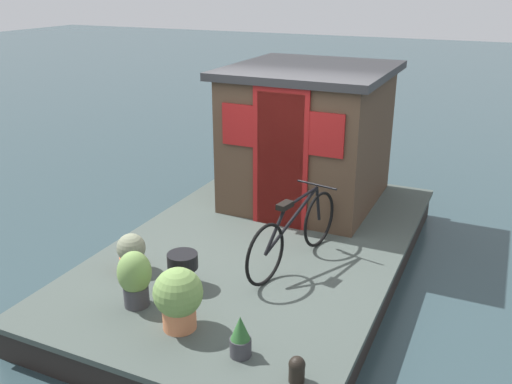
{
  "coord_description": "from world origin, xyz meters",
  "views": [
    {
      "loc": [
        -5.49,
        -2.44,
        3.33
      ],
      "look_at": [
        -0.2,
        0.0,
        1.1
      ],
      "focal_mm": 39.03,
      "sensor_mm": 36.0,
      "label": 1
    }
  ],
  "objects_px": {
    "potted_plant_geranium": "(135,277)",
    "mooring_bollard": "(297,369)",
    "charcoal_grill": "(183,262)",
    "bicycle": "(294,232)",
    "potted_plant_sage": "(178,297)",
    "potted_plant_lavender": "(132,252)",
    "potted_plant_mint": "(240,337)",
    "houseboat_cabin": "(308,135)"
  },
  "relations": [
    {
      "from": "charcoal_grill",
      "to": "mooring_bollard",
      "type": "relative_size",
      "value": 1.59
    },
    {
      "from": "potted_plant_sage",
      "to": "potted_plant_lavender",
      "type": "relative_size",
      "value": 1.41
    },
    {
      "from": "potted_plant_sage",
      "to": "potted_plant_geranium",
      "type": "bearing_deg",
      "value": 75.9
    },
    {
      "from": "mooring_bollard",
      "to": "bicycle",
      "type": "bearing_deg",
      "value": 21.91
    },
    {
      "from": "potted_plant_mint",
      "to": "charcoal_grill",
      "type": "bearing_deg",
      "value": 52.97
    },
    {
      "from": "potted_plant_lavender",
      "to": "charcoal_grill",
      "type": "height_order",
      "value": "potted_plant_lavender"
    },
    {
      "from": "mooring_bollard",
      "to": "potted_plant_mint",
      "type": "bearing_deg",
      "value": 78.8
    },
    {
      "from": "potted_plant_sage",
      "to": "potted_plant_mint",
      "type": "xyz_separation_m",
      "value": [
        -0.13,
        -0.67,
        -0.14
      ]
    },
    {
      "from": "potted_plant_sage",
      "to": "charcoal_grill",
      "type": "distance_m",
      "value": 0.75
    },
    {
      "from": "mooring_bollard",
      "to": "potted_plant_geranium",
      "type": "bearing_deg",
      "value": 78.07
    },
    {
      "from": "potted_plant_geranium",
      "to": "potted_plant_mint",
      "type": "bearing_deg",
      "value": -102.25
    },
    {
      "from": "potted_plant_lavender",
      "to": "charcoal_grill",
      "type": "xyz_separation_m",
      "value": [
        -0.05,
        -0.67,
        0.05
      ]
    },
    {
      "from": "houseboat_cabin",
      "to": "potted_plant_geranium",
      "type": "distance_m",
      "value": 3.4
    },
    {
      "from": "charcoal_grill",
      "to": "mooring_bollard",
      "type": "distance_m",
      "value": 1.81
    },
    {
      "from": "houseboat_cabin",
      "to": "bicycle",
      "type": "relative_size",
      "value": 1.27
    },
    {
      "from": "potted_plant_lavender",
      "to": "charcoal_grill",
      "type": "relative_size",
      "value": 1.17
    },
    {
      "from": "houseboat_cabin",
      "to": "bicycle",
      "type": "xyz_separation_m",
      "value": [
        -1.88,
        -0.53,
        -0.57
      ]
    },
    {
      "from": "bicycle",
      "to": "potted_plant_sage",
      "type": "relative_size",
      "value": 2.96
    },
    {
      "from": "potted_plant_geranium",
      "to": "charcoal_grill",
      "type": "distance_m",
      "value": 0.55
    },
    {
      "from": "houseboat_cabin",
      "to": "potted_plant_mint",
      "type": "relative_size",
      "value": 5.87
    },
    {
      "from": "potted_plant_sage",
      "to": "mooring_bollard",
      "type": "bearing_deg",
      "value": -100.89
    },
    {
      "from": "potted_plant_sage",
      "to": "potted_plant_lavender",
      "type": "height_order",
      "value": "potted_plant_sage"
    },
    {
      "from": "bicycle",
      "to": "mooring_bollard",
      "type": "relative_size",
      "value": 7.76
    },
    {
      "from": "houseboat_cabin",
      "to": "potted_plant_sage",
      "type": "distance_m",
      "value": 3.5
    },
    {
      "from": "bicycle",
      "to": "potted_plant_sage",
      "type": "bearing_deg",
      "value": 162.72
    },
    {
      "from": "potted_plant_geranium",
      "to": "houseboat_cabin",
      "type": "bearing_deg",
      "value": -9.16
    },
    {
      "from": "potted_plant_geranium",
      "to": "charcoal_grill",
      "type": "height_order",
      "value": "potted_plant_geranium"
    },
    {
      "from": "potted_plant_mint",
      "to": "bicycle",
      "type": "bearing_deg",
      "value": 6.22
    },
    {
      "from": "potted_plant_geranium",
      "to": "mooring_bollard",
      "type": "height_order",
      "value": "potted_plant_geranium"
    },
    {
      "from": "houseboat_cabin",
      "to": "charcoal_grill",
      "type": "height_order",
      "value": "houseboat_cabin"
    },
    {
      "from": "potted_plant_mint",
      "to": "mooring_bollard",
      "type": "bearing_deg",
      "value": -101.2
    },
    {
      "from": "charcoal_grill",
      "to": "mooring_bollard",
      "type": "height_order",
      "value": "charcoal_grill"
    },
    {
      "from": "bicycle",
      "to": "potted_plant_mint",
      "type": "distance_m",
      "value": 1.71
    },
    {
      "from": "mooring_bollard",
      "to": "houseboat_cabin",
      "type": "bearing_deg",
      "value": 18.8
    },
    {
      "from": "bicycle",
      "to": "potted_plant_sage",
      "type": "xyz_separation_m",
      "value": [
        -1.57,
        0.49,
        -0.06
      ]
    },
    {
      "from": "potted_plant_sage",
      "to": "potted_plant_mint",
      "type": "height_order",
      "value": "potted_plant_sage"
    },
    {
      "from": "houseboat_cabin",
      "to": "charcoal_grill",
      "type": "distance_m",
      "value": 2.89
    },
    {
      "from": "potted_plant_geranium",
      "to": "mooring_bollard",
      "type": "bearing_deg",
      "value": -101.93
    },
    {
      "from": "bicycle",
      "to": "potted_plant_mint",
      "type": "xyz_separation_m",
      "value": [
        -1.69,
        -0.18,
        -0.19
      ]
    },
    {
      "from": "potted_plant_sage",
      "to": "potted_plant_geranium",
      "type": "xyz_separation_m",
      "value": [
        0.14,
        0.57,
        -0.02
      ]
    },
    {
      "from": "potted_plant_sage",
      "to": "potted_plant_geranium",
      "type": "relative_size",
      "value": 1.03
    },
    {
      "from": "houseboat_cabin",
      "to": "potted_plant_sage",
      "type": "height_order",
      "value": "houseboat_cabin"
    }
  ]
}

